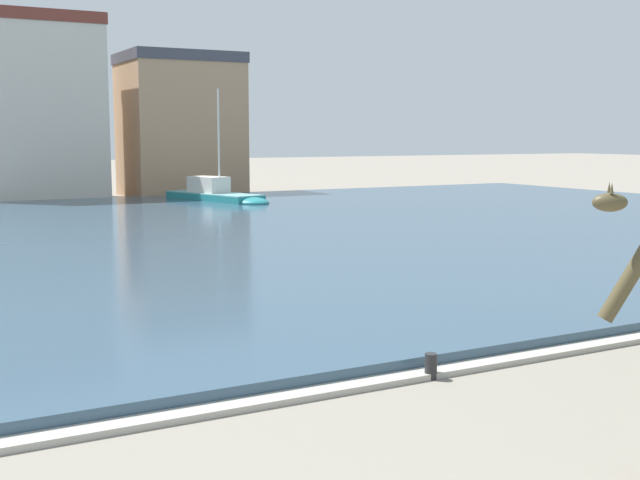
{
  "coord_description": "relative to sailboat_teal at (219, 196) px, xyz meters",
  "views": [
    {
      "loc": [
        -8.82,
        -3.63,
        4.66
      ],
      "look_at": [
        0.2,
        13.07,
        2.2
      ],
      "focal_mm": 45.54,
      "sensor_mm": 36.0,
      "label": 1
    }
  ],
  "objects": [
    {
      "name": "townhouse_narrow_midrow",
      "position": [
        0.74,
        9.84,
        4.82
      ],
      "size": [
        8.55,
        7.32,
        10.83
      ],
      "color": "tan",
      "rests_on": "ground"
    },
    {
      "name": "sailboat_teal",
      "position": [
        0.0,
        0.0,
        0.0
      ],
      "size": [
        4.67,
        9.4,
        7.68
      ],
      "color": "teal",
      "rests_on": "ground"
    },
    {
      "name": "townhouse_tall_gabled",
      "position": [
        -10.1,
        9.66,
        5.88
      ],
      "size": [
        9.16,
        7.35,
        12.95
      ],
      "color": "beige",
      "rests_on": "ground"
    },
    {
      "name": "quay_edge_coping",
      "position": [
        -10.9,
        -38.22,
        -0.55
      ],
      "size": [
        81.79,
        0.5,
        0.12
      ],
      "primitive_type": "cube",
      "color": "#ADA89E",
      "rests_on": "ground"
    },
    {
      "name": "mooring_bollard",
      "position": [
        -10.65,
        -38.37,
        -0.36
      ],
      "size": [
        0.24,
        0.24,
        0.5
      ],
      "primitive_type": "cylinder",
      "color": "#232326",
      "rests_on": "ground"
    },
    {
      "name": "harbor_water",
      "position": [
        -10.9,
        -15.69,
        -0.44
      ],
      "size": [
        81.79,
        44.56,
        0.33
      ],
      "primitive_type": "cube",
      "color": "#334C60",
      "rests_on": "ground"
    }
  ]
}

